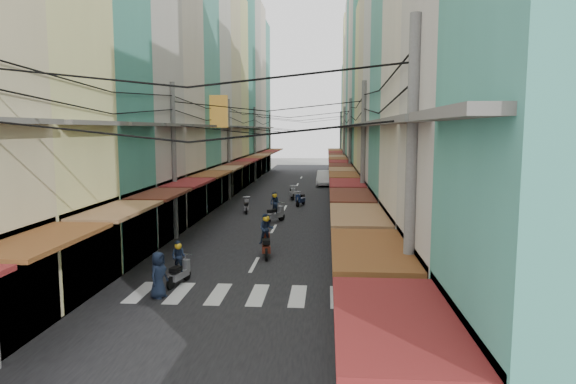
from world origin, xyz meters
The scene contains 15 objects.
ground centered at (0.00, 0.00, 0.00)m, with size 160.00×160.00×0.00m, color slate.
road centered at (0.00, 20.00, 0.01)m, with size 10.00×80.00×0.02m, color black.
sidewalk_left centered at (-6.50, 20.00, 0.03)m, with size 3.00×80.00×0.06m, color gray.
sidewalk_right centered at (6.50, 20.00, 0.03)m, with size 3.00×80.00×0.06m, color gray.
crosswalk centered at (0.00, -6.00, 0.03)m, with size 7.55×2.40×0.01m.
building_row_left centered at (-7.92, 16.56, 9.78)m, with size 7.80×67.67×23.70m.
building_row_right centered at (7.92, 16.45, 9.41)m, with size 7.80×68.98×22.59m.
utility_poles centered at (0.00, 15.01, 6.59)m, with size 10.20×66.13×8.20m.
white_car centered at (2.89, 29.48, 0.00)m, with size 5.42×2.13×1.91m, color white.
bicycle centered at (7.32, 1.59, 0.00)m, with size 0.68×1.82×1.25m, color black.
moving_scooters centered at (-0.38, 5.98, 0.55)m, with size 3.92×25.61×1.97m.
parked_scooters centered at (3.82, -3.77, 0.49)m, with size 13.21×14.11×1.01m.
pedestrians centered at (-3.62, 3.16, 1.01)m, with size 13.60×18.85×2.09m.
market_umbrella centered at (6.84, -4.10, 1.97)m, with size 2.12×2.12×2.24m.
traffic_sign centered at (4.79, 0.44, 2.18)m, with size 0.10×0.65×2.98m.
Camera 1 is at (3.07, -23.24, 5.79)m, focal length 32.00 mm.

